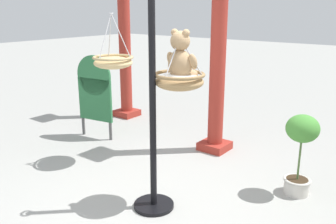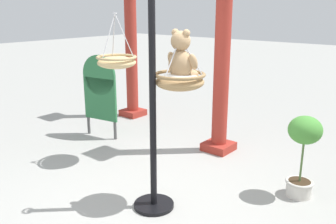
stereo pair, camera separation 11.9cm
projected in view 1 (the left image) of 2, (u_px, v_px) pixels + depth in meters
name	position (u px, v px, depth m)	size (l,w,h in m)	color
ground_plane	(161.00, 211.00, 3.94)	(40.00, 40.00, 0.00)	#9E9E99
display_pole_central	(153.00, 149.00, 3.84)	(0.44, 0.44, 2.26)	black
hanging_basket_with_teddy	(179.00, 80.00, 3.75)	(0.53, 0.53, 0.54)	#A37F51
teddy_bear	(181.00, 58.00, 3.70)	(0.36, 0.32, 0.52)	tan
hanging_basket_left_high	(113.00, 62.00, 4.85)	(0.54, 0.54, 0.72)	tan
greenhouse_pillar_left	(218.00, 57.00, 5.26)	(0.44, 0.44, 2.95)	#9E2D23
greenhouse_pillar_right	(125.00, 52.00, 7.06)	(0.43, 0.43, 2.68)	#9E2D23
potted_plant_tall_leafy	(301.00, 147.00, 4.16)	(0.37, 0.37, 0.97)	beige
display_sign_board	(95.00, 90.00, 5.97)	(0.65, 0.15, 1.38)	#286B3D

